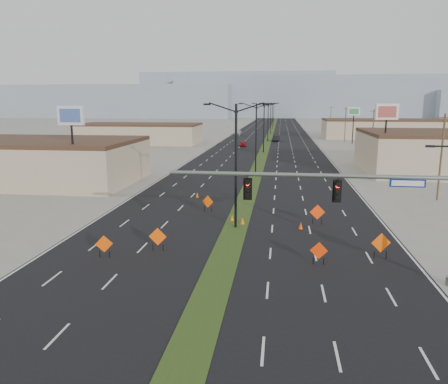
# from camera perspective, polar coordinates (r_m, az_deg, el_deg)

# --- Properties ---
(ground) EXTENTS (600.00, 600.00, 0.00)m
(ground) POSITION_cam_1_polar(r_m,az_deg,el_deg) (24.79, -1.41, -12.37)
(ground) COLOR gray
(ground) RESTS_ON ground
(road_surface) EXTENTS (25.00, 400.00, 0.02)m
(road_surface) POSITION_cam_1_polar(r_m,az_deg,el_deg) (122.85, 5.78, 6.80)
(road_surface) COLOR black
(road_surface) RESTS_ON ground
(median_strip) EXTENTS (2.00, 400.00, 0.04)m
(median_strip) POSITION_cam_1_polar(r_m,az_deg,el_deg) (122.85, 5.78, 6.80)
(median_strip) COLOR #244318
(median_strip) RESTS_ON ground
(building_sw_far) EXTENTS (30.00, 14.00, 4.50)m
(building_sw_far) POSITION_cam_1_polar(r_m,az_deg,el_deg) (113.38, -10.96, 7.40)
(building_sw_far) COLOR tan
(building_sw_far) RESTS_ON ground
(building_se_far) EXTENTS (44.00, 16.00, 5.00)m
(building_se_far) POSITION_cam_1_polar(r_m,az_deg,el_deg) (137.02, 22.17, 7.55)
(building_se_far) COLOR tan
(building_se_far) RESTS_ON ground
(mesa_west) EXTENTS (180.00, 50.00, 22.00)m
(mesa_west) POSITION_cam_1_polar(r_m,az_deg,el_deg) (326.64, -15.12, 11.33)
(mesa_west) COLOR #8896A8
(mesa_west) RESTS_ON ground
(mesa_center) EXTENTS (220.00, 50.00, 28.00)m
(mesa_center) POSITION_cam_1_polar(r_m,az_deg,el_deg) (324.47, 14.17, 11.91)
(mesa_center) COLOR #8896A8
(mesa_center) RESTS_ON ground
(mesa_backdrop) EXTENTS (140.00, 50.00, 32.00)m
(mesa_backdrop) POSITION_cam_1_polar(r_m,az_deg,el_deg) (344.08, 1.86, 12.54)
(mesa_backdrop) COLOR #8896A8
(mesa_backdrop) RESTS_ON ground
(signal_mast) EXTENTS (16.30, 0.60, 8.00)m
(signal_mast) POSITION_cam_1_polar(r_m,az_deg,el_deg) (25.45, 18.67, -0.99)
(signal_mast) COLOR slate
(signal_mast) RESTS_ON ground
(streetlight_0) EXTENTS (5.15, 0.24, 10.02)m
(streetlight_0) POSITION_cam_1_polar(r_m,az_deg,el_deg) (34.88, 1.57, 3.92)
(streetlight_0) COLOR black
(streetlight_0) RESTS_ON ground
(streetlight_1) EXTENTS (5.15, 0.24, 10.02)m
(streetlight_1) POSITION_cam_1_polar(r_m,az_deg,el_deg) (62.66, 4.21, 7.28)
(streetlight_1) COLOR black
(streetlight_1) RESTS_ON ground
(streetlight_2) EXTENTS (5.15, 0.24, 10.02)m
(streetlight_2) POSITION_cam_1_polar(r_m,az_deg,el_deg) (90.57, 5.23, 8.58)
(streetlight_2) COLOR black
(streetlight_2) RESTS_ON ground
(streetlight_3) EXTENTS (5.15, 0.24, 10.02)m
(streetlight_3) POSITION_cam_1_polar(r_m,az_deg,el_deg) (118.53, 5.78, 9.26)
(streetlight_3) COLOR black
(streetlight_3) RESTS_ON ground
(streetlight_4) EXTENTS (5.15, 0.24, 10.02)m
(streetlight_4) POSITION_cam_1_polar(r_m,az_deg,el_deg) (146.50, 6.11, 9.68)
(streetlight_4) COLOR black
(streetlight_4) RESTS_ON ground
(streetlight_5) EXTENTS (5.15, 0.24, 10.02)m
(streetlight_5) POSITION_cam_1_polar(r_m,az_deg,el_deg) (174.48, 6.34, 9.96)
(streetlight_5) COLOR black
(streetlight_5) RESTS_ON ground
(streetlight_6) EXTENTS (5.15, 0.24, 10.02)m
(streetlight_6) POSITION_cam_1_polar(r_m,az_deg,el_deg) (202.47, 6.51, 10.17)
(streetlight_6) COLOR black
(streetlight_6) RESTS_ON ground
(utility_pole_0) EXTENTS (1.60, 0.20, 9.00)m
(utility_pole_0) POSITION_cam_1_polar(r_m,az_deg,el_deg) (50.46, 26.50, 4.23)
(utility_pole_0) COLOR #4C3823
(utility_pole_0) RESTS_ON ground
(utility_pole_1) EXTENTS (1.60, 0.20, 9.00)m
(utility_pole_1) POSITION_cam_1_polar(r_m,az_deg,el_deg) (84.19, 18.84, 7.28)
(utility_pole_1) COLOR #4C3823
(utility_pole_1) RESTS_ON ground
(utility_pole_2) EXTENTS (1.60, 0.20, 9.00)m
(utility_pole_2) POSITION_cam_1_polar(r_m,az_deg,el_deg) (118.66, 15.56, 8.54)
(utility_pole_2) COLOR #4C3823
(utility_pole_2) RESTS_ON ground
(utility_pole_3) EXTENTS (1.60, 0.20, 9.00)m
(utility_pole_3) POSITION_cam_1_polar(r_m,az_deg,el_deg) (153.37, 13.75, 9.22)
(utility_pole_3) COLOR #4C3823
(utility_pole_3) RESTS_ON ground
(car_left) EXTENTS (1.77, 3.83, 1.27)m
(car_left) POSITION_cam_1_polar(r_m,az_deg,el_deg) (103.14, 2.51, 6.31)
(car_left) COLOR maroon
(car_left) RESTS_ON ground
(car_mid) EXTENTS (1.91, 4.61, 1.48)m
(car_mid) POSITION_cam_1_polar(r_m,az_deg,el_deg) (117.85, 6.81, 6.94)
(car_mid) COLOR black
(car_mid) RESTS_ON ground
(car_far) EXTENTS (2.19, 4.80, 1.36)m
(car_far) POSITION_cam_1_polar(r_m,az_deg,el_deg) (140.97, 1.86, 7.74)
(car_far) COLOR #AFB5B9
(car_far) RESTS_ON ground
(construction_sign_0) EXTENTS (1.11, 0.37, 1.53)m
(construction_sign_0) POSITION_cam_1_polar(r_m,az_deg,el_deg) (29.98, -15.40, -6.66)
(construction_sign_0) COLOR #E24804
(construction_sign_0) RESTS_ON ground
(construction_sign_1) EXTENTS (1.24, 0.06, 1.66)m
(construction_sign_1) POSITION_cam_1_polar(r_m,az_deg,el_deg) (30.51, -8.66, -5.89)
(construction_sign_1) COLOR #FF5005
(construction_sign_1) RESTS_ON ground
(construction_sign_2) EXTENTS (1.10, 0.42, 1.53)m
(construction_sign_2) POSITION_cam_1_polar(r_m,az_deg,el_deg) (41.05, -2.14, -1.34)
(construction_sign_2) COLOR #E64C04
(construction_sign_2) RESTS_ON ground
(construction_sign_3) EXTENTS (1.11, 0.08, 1.48)m
(construction_sign_3) POSITION_cam_1_polar(r_m,az_deg,el_deg) (28.40, 12.29, -7.60)
(construction_sign_3) COLOR red
(construction_sign_3) RESTS_ON ground
(construction_sign_4) EXTENTS (1.29, 0.32, 1.74)m
(construction_sign_4) POSITION_cam_1_polar(r_m,az_deg,el_deg) (30.49, 19.82, -6.37)
(construction_sign_4) COLOR #E14904
(construction_sign_4) RESTS_ON ground
(construction_sign_5) EXTENTS (1.27, 0.21, 1.69)m
(construction_sign_5) POSITION_cam_1_polar(r_m,az_deg,el_deg) (37.52, 12.11, -2.67)
(construction_sign_5) COLOR #FC3805
(construction_sign_5) RESTS_ON ground
(cone_0) EXTENTS (0.39, 0.39, 0.55)m
(cone_0) POSITION_cam_1_polar(r_m,az_deg,el_deg) (37.86, 1.07, -3.41)
(cone_0) COLOR #FF6305
(cone_0) RESTS_ON ground
(cone_1) EXTENTS (0.46, 0.46, 0.63)m
(cone_1) POSITION_cam_1_polar(r_m,az_deg,el_deg) (36.84, 2.44, -3.78)
(cone_1) COLOR #F56205
(cone_1) RESTS_ON ground
(cone_2) EXTENTS (0.45, 0.45, 0.58)m
(cone_2) POSITION_cam_1_polar(r_m,az_deg,el_deg) (36.01, 10.00, -4.35)
(cone_2) COLOR #DE4704
(cone_2) RESTS_ON ground
(cone_3) EXTENTS (0.38, 0.38, 0.53)m
(cone_3) POSITION_cam_1_polar(r_m,az_deg,el_deg) (47.28, -3.51, -0.41)
(cone_3) COLOR orange
(cone_3) RESTS_ON ground
(pole_sign_west) EXTENTS (3.20, 0.71, 9.75)m
(pole_sign_west) POSITION_cam_1_polar(r_m,az_deg,el_deg) (52.10, -19.34, 8.62)
(pole_sign_west) COLOR black
(pole_sign_west) RESTS_ON ground
(pole_sign_east_near) EXTENTS (3.24, 1.08, 9.96)m
(pole_sign_east_near) POSITION_cam_1_polar(r_m,az_deg,el_deg) (64.59, 20.47, 9.16)
(pole_sign_east_near) COLOR black
(pole_sign_east_near) RESTS_ON ground
(pole_sign_east_far) EXTENTS (2.95, 0.84, 8.99)m
(pole_sign_east_far) POSITION_cam_1_polar(r_m,az_deg,el_deg) (114.79, 16.60, 9.71)
(pole_sign_east_far) COLOR black
(pole_sign_east_far) RESTS_ON ground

